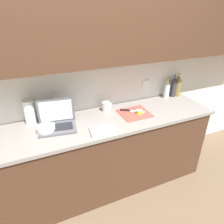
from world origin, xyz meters
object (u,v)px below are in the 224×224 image
object	(u,v)px
bottle_green_soda	(167,89)
measuring_cup	(106,107)
lemon_half_cut	(139,112)
laptop	(57,121)
bowl_white	(46,129)
paper_towel_roll	(29,112)
bottle_oil_tall	(174,87)
cutting_board	(134,113)
bottle_water_clear	(177,86)
knife	(128,110)

from	to	relation	value
bottle_green_soda	measuring_cup	size ratio (longest dim) A/B	2.28
lemon_half_cut	bottle_green_soda	world-z (taller)	bottle_green_soda
laptop	lemon_half_cut	world-z (taller)	laptop
laptop	lemon_half_cut	bearing A→B (deg)	2.64
bottle_green_soda	measuring_cup	distance (m)	0.83
bowl_white	paper_towel_roll	size ratio (longest dim) A/B	0.66
bottle_green_soda	bowl_white	world-z (taller)	bottle_green_soda
bottle_oil_tall	bottle_green_soda	bearing A→B (deg)	180.00
measuring_cup	laptop	bearing A→B (deg)	-167.70
cutting_board	bottle_water_clear	distance (m)	0.78
laptop	measuring_cup	bearing A→B (deg)	20.82
lemon_half_cut	bottle_oil_tall	size ratio (longest dim) A/B	0.25
bottle_oil_tall	bowl_white	bearing A→B (deg)	-172.29
lemon_half_cut	bottle_green_soda	bearing A→B (deg)	25.46
bowl_white	bottle_water_clear	bearing A→B (deg)	7.44
measuring_cup	bottle_water_clear	bearing A→B (deg)	2.76
bottle_oil_tall	bottle_water_clear	world-z (taller)	bottle_water_clear
lemon_half_cut	bottle_green_soda	size ratio (longest dim) A/B	0.29
measuring_cup	bottle_green_soda	bearing A→B (deg)	3.29
bottle_water_clear	bottle_green_soda	bearing A→B (deg)	-180.00
cutting_board	bowl_white	world-z (taller)	bowl_white
lemon_half_cut	measuring_cup	xyz separation A→B (m)	(-0.30, 0.21, 0.03)
lemon_half_cut	bottle_oil_tall	world-z (taller)	bottle_oil_tall
lemon_half_cut	bottle_green_soda	distance (m)	0.60
laptop	bottle_water_clear	size ratio (longest dim) A/B	1.27
measuring_cup	lemon_half_cut	bearing A→B (deg)	-34.94
bottle_oil_tall	bottle_water_clear	xyz separation A→B (m)	(0.06, 0.00, 0.01)
bottle_water_clear	knife	bearing A→B (deg)	-168.46
measuring_cup	bowl_white	xyz separation A→B (m)	(-0.66, -0.17, -0.02)
bottle_water_clear	measuring_cup	size ratio (longest dim) A/B	2.78
bottle_oil_tall	bottle_water_clear	distance (m)	0.06
knife	bottle_water_clear	world-z (taller)	bottle_water_clear
knife	bottle_water_clear	bearing A→B (deg)	44.08
knife	cutting_board	bearing A→B (deg)	-20.57
laptop	bottle_water_clear	world-z (taller)	bottle_water_clear
laptop	knife	xyz separation A→B (m)	(0.76, 0.01, -0.04)
knife	measuring_cup	size ratio (longest dim) A/B	2.29
measuring_cup	bowl_white	bearing A→B (deg)	-165.73
knife	bottle_water_clear	distance (m)	0.81
cutting_board	bowl_white	distance (m)	0.92
lemon_half_cut	bowl_white	xyz separation A→B (m)	(-0.96, 0.04, 0.00)
cutting_board	paper_towel_roll	distance (m)	1.06
bottle_oil_tall	lemon_half_cut	bearing A→B (deg)	-158.23
paper_towel_roll	cutting_board	bearing A→B (deg)	-12.17
knife	bottle_green_soda	bearing A→B (deg)	46.95
laptop	bottle_oil_tall	bearing A→B (deg)	14.97
knife	bottle_water_clear	size ratio (longest dim) A/B	0.82
cutting_board	bottle_oil_tall	world-z (taller)	bottle_oil_tall
bowl_white	measuring_cup	bearing A→B (deg)	14.27
laptop	measuring_cup	world-z (taller)	laptop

